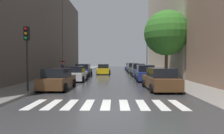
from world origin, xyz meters
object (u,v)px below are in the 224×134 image
Objects in this scene: parked_car_left_nearest at (58,79)px; parked_car_right_third at (138,70)px; parked_car_right_nearest at (160,80)px; parked_car_right_fourth at (133,68)px; parked_car_right_sixth at (129,67)px; parked_car_left_third at (83,71)px; parked_car_left_second at (76,74)px; pedestrian_foreground at (62,69)px; pedestrian_near_tree at (63,65)px; traffic_light_left_corner at (27,44)px; lamp_post_right at (147,48)px; taxi_midroad at (104,69)px; parked_car_right_second at (145,73)px; parked_car_right_fifth at (132,67)px; street_tree_right at (167,33)px.

parked_car_right_third reaches higher than parked_car_left_nearest.
parked_car_right_fourth is at bearing -1.45° from parked_car_right_nearest.
parked_car_right_sixth is (7.95, 29.70, 0.02)m from parked_car_left_nearest.
parked_car_left_second is at bearing -178.96° from parked_car_left_third.
parked_car_right_third is at bearing -1.28° from parked_car_right_nearest.
parked_car_left_second is at bearing 161.32° from parked_car_right_sixth.
pedestrian_near_tree reaches higher than pedestrian_foreground.
parked_car_left_nearest is 0.95× the size of traffic_light_left_corner.
parked_car_left_third is 0.96× the size of parked_car_right_nearest.
lamp_post_right is at bearing 9.71° from pedestrian_foreground.
parked_car_left_third is at bearing 149.95° from taxi_midroad.
traffic_light_left_corner reaches higher than parked_car_right_third.
parked_car_left_second is 0.86× the size of parked_car_right_second.
parked_car_left_third is 13.19m from traffic_light_left_corner.
taxi_midroad is 8.24m from pedestrian_near_tree.
parked_car_left_second is at bearing -1.68° from parked_car_left_nearest.
parked_car_right_fifth is 10.03m from taxi_midroad.
parked_car_right_second is 0.62× the size of street_tree_right.
taxi_midroad is (2.62, 15.54, 0.01)m from parked_car_left_nearest.
traffic_light_left_corner is at bearing 166.35° from parked_car_left_second.
street_tree_right is at bearing -136.08° from taxi_midroad.
parked_car_right_sixth is at bearing -14.51° from parked_car_left_nearest.
parked_car_right_sixth is (0.00, 5.67, -0.00)m from parked_car_right_fifth.
parked_car_left_second is 0.97× the size of parked_car_right_fourth.
parked_car_right_nearest is 15.63m from lamp_post_right.
taxi_midroad is 12.16m from street_tree_right.
parked_car_right_fourth is (0.04, 12.66, 0.01)m from parked_car_right_second.
lamp_post_right is (1.70, 15.15, 3.45)m from parked_car_right_nearest.
parked_car_right_fifth reaches higher than parked_car_right_sixth.
parked_car_left_nearest is 0.94× the size of taxi_midroad.
parked_car_right_second is (7.64, -5.07, -0.01)m from parked_car_left_third.
parked_car_right_third reaches higher than parked_car_right_fourth.
lamp_post_right is (1.77, -3.78, 3.41)m from parked_car_right_fourth.
parked_car_right_third reaches higher than parked_car_right_sixth.
parked_car_left_third is 13.74m from parked_car_right_nearest.
parked_car_right_nearest is 2.39× the size of pedestrian_foreground.
parked_car_right_second is at bearing -178.82° from parked_car_right_third.
parked_car_right_fourth is at bearing -45.93° from parked_car_left_third.
traffic_light_left_corner is (-1.71, -7.40, 2.54)m from parked_car_left_second.
parked_car_right_fifth is at bearing 1.90° from parked_car_right_second.
parked_car_right_third is 6.70m from parked_car_right_fourth.
pedestrian_foreground is at bearing 140.66° from parked_car_right_fifth.
lamp_post_right is (1.56, -14.80, 3.46)m from parked_car_right_sixth.
parked_car_right_second reaches higher than parked_car_right_sixth.
pedestrian_near_tree reaches higher than parked_car_right_third.
parked_car_right_fourth is at bearing 115.11° from lamp_post_right.
taxi_midroad is (-5.32, -8.50, -0.01)m from parked_car_right_fifth.
pedestrian_foreground is (-5.15, -5.62, 0.36)m from taxi_midroad.
taxi_midroad is 7.73m from lamp_post_right.
street_tree_right is at bearing -147.72° from parked_car_right_third.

